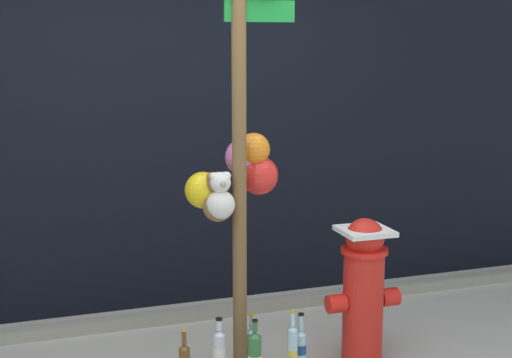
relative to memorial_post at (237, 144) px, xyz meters
The scene contains 9 objects.
building_wall 1.34m from the memorial_post, 98.38° to the left, with size 10.00×0.20×3.42m.
curb_strip 1.58m from the memorial_post, 102.67° to the left, with size 8.00×0.12×0.08m, color gray.
memorial_post is the anchor object (origin of this frame).
fire_hydrant 1.19m from the memorial_post, 10.19° to the right, with size 0.48×0.31×0.89m.
bottle_1 1.24m from the memorial_post, 85.96° to the right, with size 0.08×0.08×0.39m.
bottle_2 1.24m from the memorial_post, 11.74° to the right, with size 0.08×0.08×0.33m.
bottle_3 1.22m from the memorial_post, 135.28° to the right, with size 0.07×0.07×0.39m.
bottle_4 1.29m from the memorial_post, 26.36° to the right, with size 0.07×0.07×0.35m.
bottle_5 1.26m from the memorial_post, 42.15° to the right, with size 0.06×0.06×0.40m.
Camera 1 is at (-1.13, -3.55, 1.97)m, focal length 52.84 mm.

